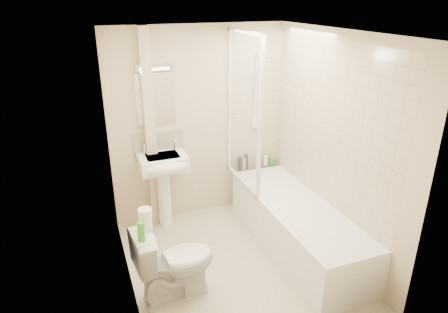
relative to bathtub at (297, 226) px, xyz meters
name	(u,v)px	position (x,y,z in m)	size (l,w,h in m)	color
floor	(236,264)	(-0.75, -0.04, -0.29)	(2.50, 2.50, 0.00)	beige
wall_back	(199,125)	(-0.75, 1.21, 0.91)	(2.20, 0.02, 2.40)	beige
wall_left	(122,179)	(-1.85, -0.04, 0.91)	(0.02, 2.50, 2.40)	beige
wall_right	(334,147)	(0.35, -0.04, 0.91)	(0.02, 2.50, 2.40)	beige
ceiling	(239,32)	(-0.75, -0.04, 2.11)	(2.20, 2.50, 0.02)	white
tile_back	(255,102)	(0.00, 1.19, 1.14)	(0.70, 0.01, 1.75)	beige
tile_right	(332,126)	(0.34, 0.00, 1.14)	(0.01, 2.10, 1.75)	beige
pipe_boxing	(150,132)	(-1.37, 1.15, 0.91)	(0.12, 0.12, 2.40)	beige
splashback	(158,143)	(-1.27, 1.20, 0.74)	(0.60, 0.01, 0.30)	beige
mirror	(155,99)	(-1.27, 1.19, 1.29)	(0.46, 0.01, 0.60)	white
strip_light	(154,67)	(-1.27, 1.17, 1.66)	(0.42, 0.07, 0.07)	silver
bathtub	(297,226)	(0.00, 0.00, 0.00)	(0.70, 2.10, 0.55)	white
shower_screen	(243,112)	(-0.35, 0.75, 1.16)	(0.04, 0.92, 1.80)	white
shower_fixture	(256,94)	(0.00, 1.15, 1.26)	(0.10, 0.16, 0.99)	white
pedestal_sink	(164,171)	(-1.27, 0.97, 0.46)	(0.56, 0.50, 1.07)	white
bottle_black_a	(240,164)	(-0.23, 1.12, 0.35)	(0.06, 0.06, 0.17)	black
bottle_white_a	(245,163)	(-0.16, 1.12, 0.34)	(0.05, 0.05, 0.16)	silver
bottle_black_b	(246,162)	(-0.14, 1.12, 0.36)	(0.06, 0.06, 0.20)	black
bottle_cream	(257,161)	(0.02, 1.12, 0.35)	(0.06, 0.06, 0.18)	beige
bottle_white_b	(266,161)	(0.15, 1.12, 0.33)	(0.06, 0.06, 0.14)	white
bottle_green	(272,161)	(0.24, 1.12, 0.31)	(0.07, 0.07, 0.10)	green
toilet	(175,262)	(-1.47, -0.27, 0.09)	(0.78, 0.50, 0.76)	white
toilet_roll_lower	(146,224)	(-1.70, -0.21, 0.52)	(0.11, 0.11, 0.10)	white
toilet_roll_upper	(145,213)	(-1.70, -0.20, 0.62)	(0.12, 0.12, 0.09)	white
green_bottle	(141,231)	(-1.77, -0.38, 0.56)	(0.06, 0.06, 0.18)	green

